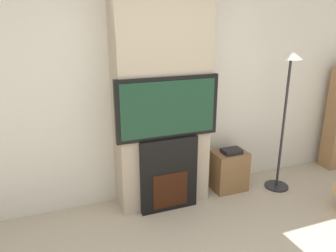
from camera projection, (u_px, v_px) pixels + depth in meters
wall_back at (155, 83)px, 3.65m from camera, size 6.00×0.06×2.70m
chimney_breast at (162, 86)px, 3.45m from camera, size 1.01×0.38×2.70m
fireplace at (168, 174)px, 3.57m from camera, size 0.64×0.15×0.84m
television at (168, 108)px, 3.34m from camera, size 1.10×0.07×0.65m
floor_lamp at (287, 96)px, 3.78m from camera, size 0.29×0.29×1.70m
media_stand at (229, 170)px, 4.03m from camera, size 0.41×0.31×0.54m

